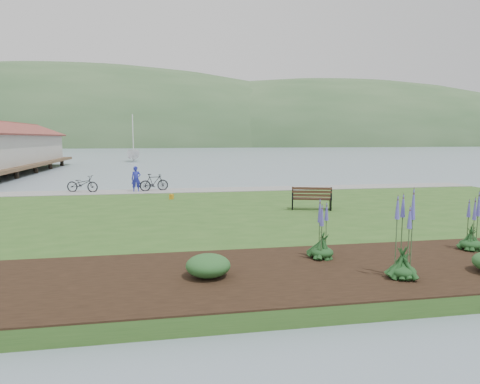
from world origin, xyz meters
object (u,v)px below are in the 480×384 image
object	(u,v)px
person	(136,177)
sailboat	(134,161)
park_bench	(312,198)
bicycle_a	(82,184)

from	to	relation	value
person	sailboat	distance (m)	42.12
park_bench	bicycle_a	distance (m)	14.14
bicycle_a	sailboat	xyz separation A→B (m)	(0.37, 41.67, -0.91)
park_bench	person	world-z (taller)	person
park_bench	sailboat	world-z (taller)	sailboat
person	sailboat	xyz separation A→B (m)	(-2.79, 42.01, -1.31)
bicycle_a	park_bench	bearing A→B (deg)	-110.05
park_bench	person	size ratio (longest dim) A/B	1.04
park_bench	bicycle_a	world-z (taller)	park_bench
bicycle_a	sailboat	bearing A→B (deg)	16.09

